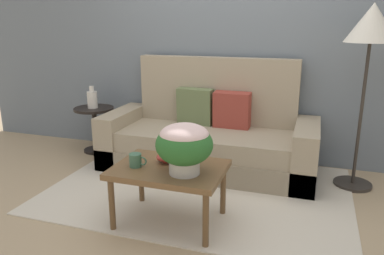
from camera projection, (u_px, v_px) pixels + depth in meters
The scene contains 11 objects.
ground_plane at pixel (193, 198), 3.31m from camera, with size 14.00×14.00×0.00m, color tan.
wall_back at pixel (228, 39), 4.05m from camera, with size 6.40×0.12×2.62m, color slate.
area_rug at pixel (199, 189), 3.46m from camera, with size 2.65×1.86×0.01m, color beige.
couch at pixel (209, 138), 3.93m from camera, with size 2.16×0.85×1.13m.
coffee_table at pixel (169, 173), 2.80m from camera, with size 0.82×0.59×0.45m.
side_table at pixel (95, 121), 4.41m from camera, with size 0.45×0.45×0.53m.
floor_lamp at pixel (371, 34), 3.18m from camera, with size 0.44×0.44×1.64m.
potted_plant at pixel (184, 144), 2.61m from camera, with size 0.40×0.40×0.36m.
coffee_mug at pixel (136, 160), 2.78m from camera, with size 0.14×0.09×0.10m.
snack_bowl at pixel (166, 157), 2.87m from camera, with size 0.14×0.14×0.07m.
table_vase at pixel (92, 99), 4.32m from camera, with size 0.11×0.11×0.25m.
Camera 1 is at (0.94, -2.87, 1.49)m, focal length 35.31 mm.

